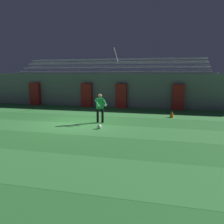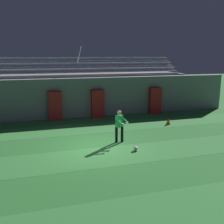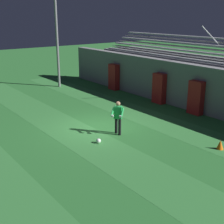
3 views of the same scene
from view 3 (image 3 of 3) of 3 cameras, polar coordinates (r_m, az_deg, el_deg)
name	(u,v)px [view 3 (image 3 of 3)]	position (r m, az deg, el deg)	size (l,w,h in m)	color
ground_plane	(98,128)	(16.26, -2.57, -2.93)	(80.00, 80.00, 0.00)	#2D7533
turf_stripe_mid	(76,134)	(15.58, -6.68, -3.95)	(28.00, 2.32, 0.01)	#38843D
turf_stripe_far	(144,116)	(18.22, 5.95, -0.73)	(28.00, 2.32, 0.01)	#38843D
back_wall	(183,85)	(20.12, 12.82, 4.81)	(24.00, 0.60, 2.80)	gray
padding_pillar_gate_left	(159,88)	(20.78, 8.62, 4.29)	(0.90, 0.44, 1.98)	#B21E1E
padding_pillar_gate_right	(196,98)	(18.89, 15.09, 2.54)	(0.90, 0.44, 1.98)	#B21E1E
padding_pillar_far_left	(114,77)	(24.37, 0.34, 6.43)	(0.90, 0.44, 1.98)	#B21E1E
bleacher_stand	(203,80)	(21.64, 16.28, 5.68)	(18.00, 3.35, 5.03)	gray
floodlight_pole	(56,13)	(25.29, -10.26, 17.42)	(0.90, 0.36, 9.28)	slate
goalkeeper	(118,116)	(15.11, 1.09, -0.69)	(0.74, 0.73, 1.67)	black
soccer_ball	(98,141)	(14.36, -2.49, -5.29)	(0.22, 0.22, 0.22)	white
traffic_cone	(220,145)	(14.49, 19.17, -5.67)	(0.30, 0.30, 0.42)	orange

